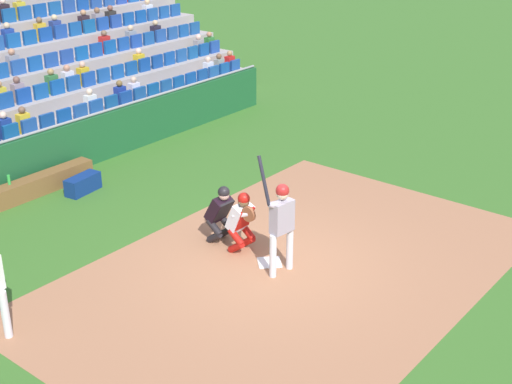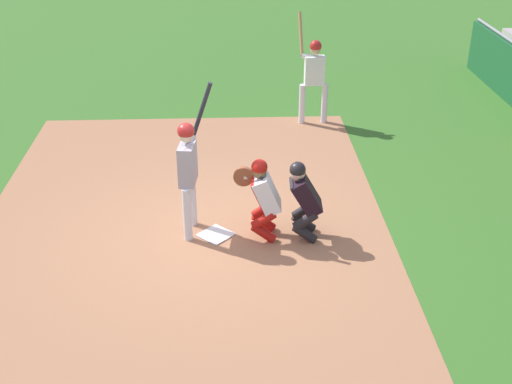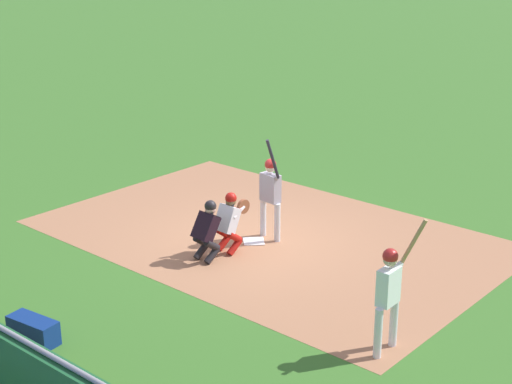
{
  "view_description": "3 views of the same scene",
  "coord_description": "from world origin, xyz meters",
  "px_view_note": "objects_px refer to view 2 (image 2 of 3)",
  "views": [
    {
      "loc": [
        9.57,
        7.17,
        6.72
      ],
      "look_at": [
        -0.01,
        -0.34,
        1.39
      ],
      "focal_mm": 50.11,
      "sensor_mm": 36.0,
      "label": 1
    },
    {
      "loc": [
        -8.76,
        -0.09,
        5.34
      ],
      "look_at": [
        -0.35,
        -0.59,
        0.92
      ],
      "focal_mm": 47.21,
      "sensor_mm": 36.0,
      "label": 2
    },
    {
      "loc": [
        9.95,
        -11.71,
        6.42
      ],
      "look_at": [
        0.08,
        -0.02,
        1.15
      ],
      "focal_mm": 54.78,
      "sensor_mm": 36.0,
      "label": 3
    }
  ],
  "objects_px": {
    "catcher_crouching": "(263,194)",
    "home_plate_umpire": "(303,197)",
    "batter_at_plate": "(188,166)",
    "on_deck_batter": "(314,72)",
    "home_plate_marker": "(216,235)"
  },
  "relations": [
    {
      "from": "catcher_crouching",
      "to": "home_plate_umpire",
      "type": "relative_size",
      "value": 1.02
    },
    {
      "from": "batter_at_plate",
      "to": "catcher_crouching",
      "type": "distance_m",
      "value": 1.16
    },
    {
      "from": "batter_at_plate",
      "to": "catcher_crouching",
      "type": "bearing_deg",
      "value": -100.07
    },
    {
      "from": "batter_at_plate",
      "to": "home_plate_umpire",
      "type": "height_order",
      "value": "batter_at_plate"
    },
    {
      "from": "batter_at_plate",
      "to": "on_deck_batter",
      "type": "bearing_deg",
      "value": -29.29
    },
    {
      "from": "batter_at_plate",
      "to": "catcher_crouching",
      "type": "relative_size",
      "value": 1.79
    },
    {
      "from": "home_plate_marker",
      "to": "catcher_crouching",
      "type": "bearing_deg",
      "value": -93.32
    },
    {
      "from": "home_plate_marker",
      "to": "catcher_crouching",
      "type": "xyz_separation_m",
      "value": [
        -0.04,
        -0.71,
        0.7
      ]
    },
    {
      "from": "batter_at_plate",
      "to": "on_deck_batter",
      "type": "distance_m",
      "value": 4.99
    },
    {
      "from": "home_plate_marker",
      "to": "home_plate_umpire",
      "type": "height_order",
      "value": "home_plate_umpire"
    },
    {
      "from": "home_plate_umpire",
      "to": "catcher_crouching",
      "type": "bearing_deg",
      "value": 83.75
    },
    {
      "from": "catcher_crouching",
      "to": "on_deck_batter",
      "type": "xyz_separation_m",
      "value": [
        4.54,
        -1.36,
        0.38
      ]
    },
    {
      "from": "home_plate_umpire",
      "to": "on_deck_batter",
      "type": "bearing_deg",
      "value": -9.44
    },
    {
      "from": "home_plate_marker",
      "to": "batter_at_plate",
      "type": "height_order",
      "value": "batter_at_plate"
    },
    {
      "from": "home_plate_umpire",
      "to": "home_plate_marker",
      "type": "bearing_deg",
      "value": 85.34
    }
  ]
}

